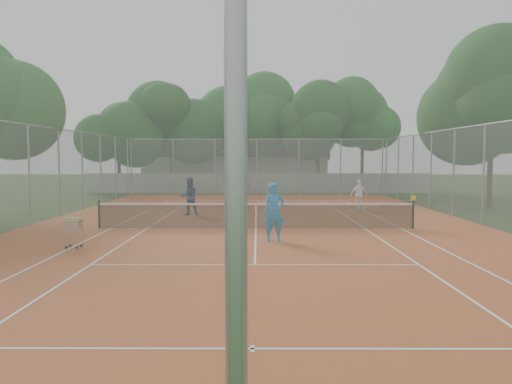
{
  "coord_description": "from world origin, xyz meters",
  "views": [
    {
      "loc": [
        0.08,
        -18.72,
        2.71
      ],
      "look_at": [
        0.0,
        1.5,
        1.3
      ],
      "focal_mm": 35.0,
      "sensor_mm": 36.0,
      "label": 1
    }
  ],
  "objects_px": {
    "clubhouse": "(236,163)",
    "player_far_right": "(359,195)",
    "player_near": "(274,212)",
    "player_far_left": "(189,196)",
    "ball_hopper": "(74,233)",
    "tennis_net": "(256,216)"
  },
  "relations": [
    {
      "from": "player_near",
      "to": "clubhouse",
      "type": "bearing_deg",
      "value": 87.41
    },
    {
      "from": "player_far_right",
      "to": "ball_hopper",
      "type": "bearing_deg",
      "value": 32.05
    },
    {
      "from": "player_far_left",
      "to": "ball_hopper",
      "type": "xyz_separation_m",
      "value": [
        -2.25,
        -8.61,
        -0.4
      ]
    },
    {
      "from": "player_near",
      "to": "tennis_net",
      "type": "bearing_deg",
      "value": 94.86
    },
    {
      "from": "player_near",
      "to": "player_far_left",
      "type": "relative_size",
      "value": 1.09
    },
    {
      "from": "clubhouse",
      "to": "player_far_right",
      "type": "relative_size",
      "value": 10.45
    },
    {
      "from": "player_far_left",
      "to": "tennis_net",
      "type": "bearing_deg",
      "value": 106.46
    },
    {
      "from": "ball_hopper",
      "to": "player_far_right",
      "type": "bearing_deg",
      "value": 43.57
    },
    {
      "from": "player_far_left",
      "to": "player_far_right",
      "type": "xyz_separation_m",
      "value": [
        8.36,
        2.04,
        -0.08
      ]
    },
    {
      "from": "player_far_left",
      "to": "player_far_right",
      "type": "distance_m",
      "value": 8.6
    },
    {
      "from": "clubhouse",
      "to": "player_far_right",
      "type": "distance_m",
      "value": 23.65
    },
    {
      "from": "player_near",
      "to": "ball_hopper",
      "type": "height_order",
      "value": "player_near"
    },
    {
      "from": "player_far_right",
      "to": "ball_hopper",
      "type": "relative_size",
      "value": 1.69
    },
    {
      "from": "player_far_left",
      "to": "player_far_right",
      "type": "bearing_deg",
      "value": 175.26
    },
    {
      "from": "tennis_net",
      "to": "clubhouse",
      "type": "bearing_deg",
      "value": 93.95
    },
    {
      "from": "player_far_left",
      "to": "ball_hopper",
      "type": "distance_m",
      "value": 8.91
    },
    {
      "from": "player_far_left",
      "to": "player_far_right",
      "type": "height_order",
      "value": "player_far_left"
    },
    {
      "from": "player_far_right",
      "to": "clubhouse",
      "type": "bearing_deg",
      "value": -85.25
    },
    {
      "from": "player_near",
      "to": "ball_hopper",
      "type": "relative_size",
      "value": 2.02
    },
    {
      "from": "clubhouse",
      "to": "player_far_right",
      "type": "bearing_deg",
      "value": -72.18
    },
    {
      "from": "player_near",
      "to": "player_far_right",
      "type": "xyz_separation_m",
      "value": [
        4.62,
        9.32,
        -0.16
      ]
    },
    {
      "from": "tennis_net",
      "to": "player_far_right",
      "type": "bearing_deg",
      "value": 51.33
    }
  ]
}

